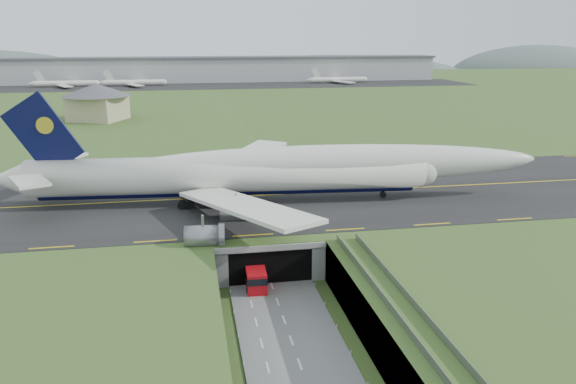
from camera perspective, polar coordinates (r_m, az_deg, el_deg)
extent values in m
plane|color=#3A5421|center=(74.48, -0.81, -11.90)|extent=(900.00, 900.00, 0.00)
cube|color=gray|center=(73.15, -0.82, -9.82)|extent=(800.00, 800.00, 6.00)
cube|color=slate|center=(67.97, 0.26, -14.71)|extent=(12.00, 75.00, 0.20)
cube|color=black|center=(102.75, -3.85, -0.42)|extent=(800.00, 44.00, 0.18)
cube|color=gray|center=(89.65, -2.82, -3.22)|extent=(16.00, 22.00, 1.00)
cube|color=gray|center=(89.93, -7.25, -4.96)|extent=(2.00, 22.00, 6.00)
cube|color=gray|center=(91.58, 1.56, -4.45)|extent=(2.00, 22.00, 6.00)
cube|color=black|center=(86.04, -2.36, -6.17)|extent=(12.00, 12.00, 5.00)
cube|color=#A8A8A3|center=(79.33, -1.78, -5.69)|extent=(17.00, 0.50, 0.80)
cube|color=#A8A8A3|center=(58.90, 13.22, -13.90)|extent=(3.00, 53.00, 0.50)
cube|color=gray|center=(58.04, 11.96, -13.45)|extent=(0.06, 53.00, 1.00)
cube|color=gray|center=(59.08, 14.55, -13.07)|extent=(0.06, 53.00, 1.00)
cylinder|color=#A8A8A3|center=(62.37, 12.12, -15.22)|extent=(0.90, 0.90, 5.60)
cylinder|color=#A8A8A3|center=(72.21, 8.51, -10.53)|extent=(0.90, 0.90, 5.60)
cylinder|color=silver|center=(98.00, -5.84, 1.83)|extent=(68.47, 11.67, 6.42)
sphere|color=silver|center=(103.64, 13.36, 2.24)|extent=(6.76, 6.76, 6.29)
cone|color=silver|center=(104.91, -26.55, 1.16)|extent=(7.47, 6.62, 6.10)
ellipsoid|color=silver|center=(99.32, 4.82, 2.90)|extent=(74.21, 11.61, 6.74)
ellipsoid|color=black|center=(103.14, 12.87, 2.67)|extent=(4.70, 3.15, 2.25)
cylinder|color=black|center=(98.62, -5.80, 0.42)|extent=(64.78, 7.70, 2.69)
cube|color=silver|center=(113.87, -4.84, 3.28)|extent=(22.78, 28.75, 2.70)
cube|color=silver|center=(109.60, -22.37, 3.00)|extent=(9.73, 11.73, 1.03)
cube|color=silver|center=(82.81, -4.41, -1.44)|extent=(19.30, 30.13, 2.70)
cube|color=silver|center=(95.65, -24.81, 1.03)|extent=(8.55, 11.92, 1.03)
cube|color=black|center=(101.33, -23.60, 5.40)|extent=(12.76, 1.59, 14.19)
cylinder|color=gold|center=(100.96, -23.42, 6.25)|extent=(2.85, 0.92, 2.81)
cylinder|color=slate|center=(108.24, -5.41, 0.92)|extent=(5.45, 3.70, 3.31)
cylinder|color=slate|center=(118.54, -7.76, 2.14)|extent=(5.45, 3.70, 3.31)
cylinder|color=slate|center=(89.94, -5.29, -2.14)|extent=(5.45, 3.70, 3.31)
cylinder|color=slate|center=(80.09, -8.60, -4.52)|extent=(5.45, 3.70, 3.31)
cylinder|color=black|center=(102.74, 9.61, -0.24)|extent=(1.14, 0.59, 1.10)
cube|color=black|center=(99.23, -8.38, -0.66)|extent=(6.54, 7.46, 1.40)
cube|color=#B00B12|center=(80.34, -3.34, -8.48)|extent=(3.01, 7.37, 2.90)
cube|color=black|center=(80.10, -3.34, -8.10)|extent=(3.07, 7.47, 0.97)
cube|color=black|center=(80.84, -3.32, -9.26)|extent=(2.80, 6.87, 0.48)
cylinder|color=black|center=(78.54, -4.11, -9.98)|extent=(0.37, 0.88, 0.87)
cylinder|color=black|center=(82.92, -4.34, -8.55)|extent=(0.37, 0.88, 0.87)
cylinder|color=black|center=(78.71, -2.25, -9.89)|extent=(0.37, 0.88, 0.87)
cylinder|color=black|center=(83.09, -2.59, -8.47)|extent=(0.37, 0.88, 0.87)
cube|color=tan|center=(206.10, -18.75, 8.06)|extent=(20.67, 20.67, 8.44)
cone|color=#4C4C51|center=(205.45, -18.91, 9.81)|extent=(30.31, 30.31, 4.22)
cube|color=#B2B2B2|center=(365.94, -8.74, 12.16)|extent=(300.00, 22.00, 15.00)
cube|color=#4C4C51|center=(365.59, -8.79, 13.34)|extent=(302.00, 24.00, 1.20)
cube|color=black|center=(336.54, -8.52, 10.63)|extent=(320.00, 50.00, 0.08)
cylinder|color=silver|center=(347.68, -21.65, 10.21)|extent=(34.00, 3.20, 3.20)
cylinder|color=silver|center=(342.45, -15.38, 10.68)|extent=(34.00, 3.20, 3.20)
cylinder|color=silver|center=(353.60, 5.11, 11.30)|extent=(34.00, 3.20, 3.20)
ellipsoid|color=#4F5F59|center=(513.58, 4.63, 11.28)|extent=(260.00, 91.00, 44.00)
ellipsoid|color=#4F5F59|center=(596.70, 23.88, 10.62)|extent=(180.00, 63.00, 60.00)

